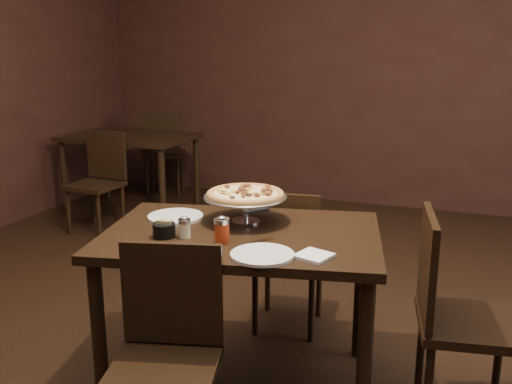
% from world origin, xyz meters
% --- Properties ---
extents(room, '(6.04, 7.04, 2.84)m').
position_xyz_m(room, '(0.06, 0.03, 1.40)').
color(room, black).
rests_on(room, ground).
extents(dining_table, '(1.36, 1.05, 0.76)m').
position_xyz_m(dining_table, '(-0.06, 0.04, 0.66)').
color(dining_table, black).
rests_on(dining_table, ground).
extents(background_table, '(1.19, 0.79, 0.74)m').
position_xyz_m(background_table, '(-2.20, 2.42, 0.65)').
color(background_table, black).
rests_on(background_table, ground).
extents(pizza_stand, '(0.39, 0.39, 0.16)m').
position_xyz_m(pizza_stand, '(-0.10, 0.19, 0.89)').
color(pizza_stand, silver).
rests_on(pizza_stand, dining_table).
extents(parmesan_shaker, '(0.05, 0.05, 0.09)m').
position_xyz_m(parmesan_shaker, '(-0.26, -0.12, 0.80)').
color(parmesan_shaker, beige).
rests_on(parmesan_shaker, dining_table).
extents(pepper_flake_shaker, '(0.07, 0.07, 0.12)m').
position_xyz_m(pepper_flake_shaker, '(-0.08, -0.12, 0.81)').
color(pepper_flake_shaker, '#9C1A0E').
rests_on(pepper_flake_shaker, dining_table).
extents(packet_caddy, '(0.10, 0.10, 0.08)m').
position_xyz_m(packet_caddy, '(-0.34, -0.14, 0.79)').
color(packet_caddy, black).
rests_on(packet_caddy, dining_table).
extents(napkin_stack, '(0.16, 0.16, 0.01)m').
position_xyz_m(napkin_stack, '(0.33, -0.15, 0.77)').
color(napkin_stack, white).
rests_on(napkin_stack, dining_table).
extents(plate_left, '(0.27, 0.27, 0.01)m').
position_xyz_m(plate_left, '(-0.44, 0.12, 0.77)').
color(plate_left, white).
rests_on(plate_left, dining_table).
extents(plate_near, '(0.25, 0.25, 0.01)m').
position_xyz_m(plate_near, '(0.14, -0.21, 0.77)').
color(plate_near, white).
rests_on(plate_near, dining_table).
extents(serving_spatula, '(0.16, 0.16, 0.02)m').
position_xyz_m(serving_spatula, '(0.05, -0.04, 0.89)').
color(serving_spatula, silver).
rests_on(serving_spatula, pizza_stand).
extents(chair_far, '(0.43, 0.43, 0.83)m').
position_xyz_m(chair_far, '(-0.03, 0.62, 0.45)').
color(chair_far, black).
rests_on(chair_far, ground).
extents(chair_near, '(0.48, 0.48, 0.84)m').
position_xyz_m(chair_near, '(-0.13, -0.52, 0.46)').
color(chair_near, black).
rests_on(chair_near, ground).
extents(chair_side, '(0.49, 0.49, 0.90)m').
position_xyz_m(chair_side, '(0.86, 0.16, 0.49)').
color(chair_side, black).
rests_on(chair_side, ground).
extents(bg_chair_far, '(0.54, 0.54, 0.90)m').
position_xyz_m(bg_chair_far, '(-2.25, 3.12, 0.49)').
color(bg_chair_far, black).
rests_on(bg_chair_far, ground).
extents(bg_chair_near, '(0.42, 0.42, 0.86)m').
position_xyz_m(bg_chair_near, '(-2.12, 1.80, 0.47)').
color(bg_chair_near, black).
rests_on(bg_chair_near, ground).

